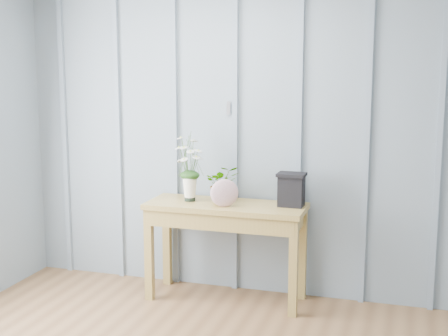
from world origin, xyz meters
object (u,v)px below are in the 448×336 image
(felt_disc_vessel, at_px, (224,193))
(sideboard, at_px, (226,218))
(carved_box, at_px, (291,189))
(daisy_vase, at_px, (190,159))

(felt_disc_vessel, bearing_deg, sideboard, 77.29)
(felt_disc_vessel, distance_m, carved_box, 0.49)
(carved_box, bearing_deg, sideboard, -172.66)
(sideboard, bearing_deg, daisy_vase, 178.19)
(daisy_vase, relative_size, felt_disc_vessel, 2.49)
(sideboard, distance_m, carved_box, 0.54)
(sideboard, bearing_deg, felt_disc_vessel, -79.31)
(sideboard, bearing_deg, carved_box, 7.34)
(sideboard, height_order, carved_box, carved_box)
(sideboard, relative_size, daisy_vase, 2.32)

